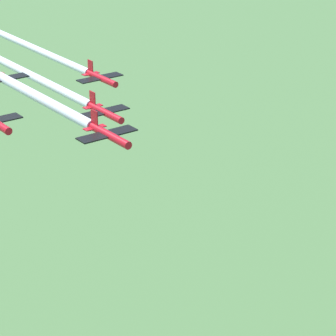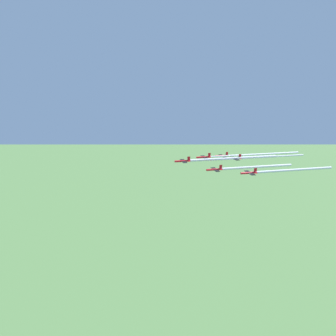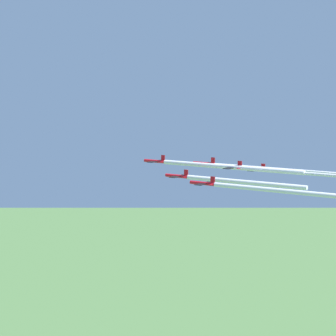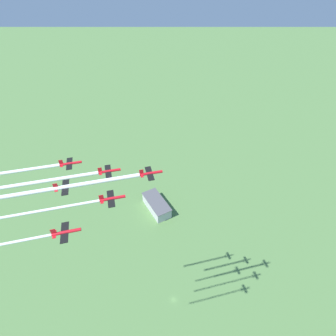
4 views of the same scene
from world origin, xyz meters
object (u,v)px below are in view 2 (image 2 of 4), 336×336
at_px(jet_3, 249,173).
at_px(jet_4, 235,159).
at_px(jet_0, 183,161).
at_px(jet_1, 215,169).
at_px(jet_2, 204,157).
at_px(jet_5, 222,156).

xyz_separation_m(jet_3, jet_4, (-15.62, 4.34, 2.78)).
xyz_separation_m(jet_0, jet_3, (23.01, 22.22, -2.91)).
height_order(jet_1, jet_2, jet_2).
bearing_deg(jet_4, jet_3, 180.00).
relative_size(jet_3, jet_4, 1.00).
distance_m(jet_3, jet_5, 32.44).
height_order(jet_0, jet_3, jet_0).
height_order(jet_0, jet_4, jet_0).
relative_size(jet_4, jet_5, 1.00).
relative_size(jet_1, jet_2, 1.00).
bearing_deg(jet_2, jet_5, -59.53).
xyz_separation_m(jet_3, jet_5, (-31.25, 8.69, 0.34)).
relative_size(jet_1, jet_5, 1.00).
bearing_deg(jet_5, jet_4, 180.00).
relative_size(jet_0, jet_2, 1.00).
bearing_deg(jet_2, jet_4, -120.47).
distance_m(jet_1, jet_5, 27.96).
bearing_deg(jet_0, jet_5, -59.53).
height_order(jet_0, jet_2, jet_0).
bearing_deg(jet_3, jet_4, -0.00).
bearing_deg(jet_5, jet_3, 180.00).
bearing_deg(jet_3, jet_1, 59.53).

